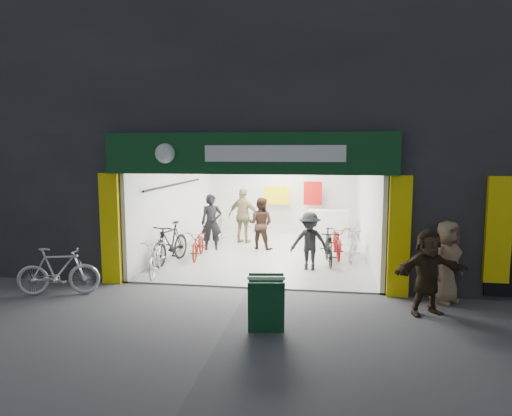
% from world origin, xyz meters
% --- Properties ---
extents(ground, '(60.00, 60.00, 0.00)m').
position_xyz_m(ground, '(0.00, 0.00, 0.00)').
color(ground, '#56565B').
rests_on(ground, ground).
extents(building, '(17.00, 10.27, 8.00)m').
position_xyz_m(building, '(0.91, 4.99, 4.31)').
color(building, '#232326').
rests_on(building, ground).
extents(bike_left_front, '(0.92, 1.81, 0.91)m').
position_xyz_m(bike_left_front, '(-2.50, 0.86, 0.45)').
color(bike_left_front, silver).
rests_on(bike_left_front, ground).
extents(bike_left_midfront, '(0.87, 2.00, 1.16)m').
position_xyz_m(bike_left_midfront, '(-2.50, 1.89, 0.58)').
color(bike_left_midfront, black).
rests_on(bike_left_midfront, ground).
extents(bike_left_midback, '(0.73, 1.66, 0.85)m').
position_xyz_m(bike_left_midback, '(-1.92, 2.64, 0.42)').
color(bike_left_midback, maroon).
rests_on(bike_left_midback, ground).
extents(bike_left_back, '(0.65, 1.59, 0.93)m').
position_xyz_m(bike_left_back, '(-1.80, 4.88, 0.46)').
color(bike_left_back, '#A5A6A9').
rests_on(bike_left_back, ground).
extents(bike_right_front, '(0.63, 1.69, 0.99)m').
position_xyz_m(bike_right_front, '(1.80, 2.48, 0.50)').
color(bike_right_front, black).
rests_on(bike_right_front, ground).
extents(bike_right_mid, '(0.76, 1.86, 0.96)m').
position_xyz_m(bike_right_mid, '(2.05, 3.45, 0.48)').
color(bike_right_mid, maroon).
rests_on(bike_right_mid, ground).
extents(bike_right_back, '(0.75, 1.71, 0.99)m').
position_xyz_m(bike_right_back, '(2.50, 3.13, 0.50)').
color(bike_right_back, '#ABAAAF').
rests_on(bike_right_back, ground).
extents(parked_bike, '(1.81, 0.95, 1.05)m').
position_xyz_m(parked_bike, '(-3.98, -1.06, 0.52)').
color(parked_bike, silver).
rests_on(parked_bike, ground).
extents(customer_a, '(0.74, 0.59, 1.78)m').
position_xyz_m(customer_a, '(-1.80, 3.72, 0.89)').
color(customer_a, black).
rests_on(customer_a, ground).
extents(customer_b, '(0.92, 0.78, 1.66)m').
position_xyz_m(customer_b, '(-0.32, 4.14, 0.83)').
color(customer_b, '#321F17').
rests_on(customer_b, ground).
extents(customer_c, '(1.07, 0.71, 1.55)m').
position_xyz_m(customer_c, '(1.31, 1.72, 0.77)').
color(customer_c, black).
rests_on(customer_c, ground).
extents(customer_d, '(1.19, 0.73, 1.89)m').
position_xyz_m(customer_d, '(-1.01, 4.94, 0.95)').
color(customer_d, '#988758').
rests_on(customer_d, ground).
extents(pedestrian_near, '(0.98, 0.96, 1.70)m').
position_xyz_m(pedestrian_near, '(4.16, -0.30, 0.85)').
color(pedestrian_near, '#947456').
rests_on(pedestrian_near, ground).
extents(pedestrian_far, '(1.60, 1.04, 1.65)m').
position_xyz_m(pedestrian_far, '(3.64, -1.07, 0.83)').
color(pedestrian_far, '#362718').
rests_on(pedestrian_far, ground).
extents(sandwich_board, '(0.69, 0.71, 0.95)m').
position_xyz_m(sandwich_board, '(0.73, -2.43, 0.52)').
color(sandwich_board, '#104020').
rests_on(sandwich_board, ground).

